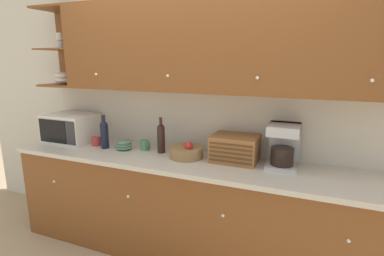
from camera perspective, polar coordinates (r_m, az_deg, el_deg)
The scene contains 14 objects.
ground_plane at distance 3.31m, azimuth 1.53°, elevation -19.80°, with size 24.00×24.00×0.00m, color tan.
wall_back at distance 2.85m, azimuth 1.90°, elevation 3.08°, with size 5.77×0.06×2.60m.
counter_unit at distance 2.82m, azimuth -0.75°, elevation -14.95°, with size 3.39×0.65×0.93m.
backsplash_panel at distance 2.83m, azimuth 1.63°, elevation 1.45°, with size 3.37×0.01×0.58m.
upper_cabinets at distance 2.56m, azimuth 4.03°, elevation 15.49°, with size 3.37×0.37×0.78m.
microwave at distance 3.42m, azimuth -22.09°, elevation 0.03°, with size 0.49×0.39×0.30m.
mug_blue_second at distance 3.19m, azimuth -17.70°, elevation -2.38°, with size 0.10×0.09×0.09m.
wine_bottle at distance 3.05m, azimuth -16.35°, elevation -0.98°, with size 0.08×0.08×0.33m.
bowl_stack_on_counter at distance 2.98m, azimuth -12.83°, elevation -3.15°, with size 0.16×0.16×0.09m.
mug at distance 2.92m, azimuth -8.96°, elevation -3.26°, with size 0.09×0.08×0.09m.
second_wine_bottle at distance 2.80m, azimuth -5.90°, elevation -1.71°, with size 0.07×0.07×0.34m.
fruit_basket at distance 2.67m, azimuth -1.07°, elevation -4.60°, with size 0.30×0.30×0.15m.
bread_box at distance 2.58m, azimuth 8.16°, elevation -3.89°, with size 0.39×0.30×0.22m.
coffee_maker at distance 2.53m, azimuth 17.01°, elevation -3.13°, with size 0.24×0.28×0.35m.
Camera 1 is at (0.98, -2.60, 1.79)m, focal length 28.00 mm.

